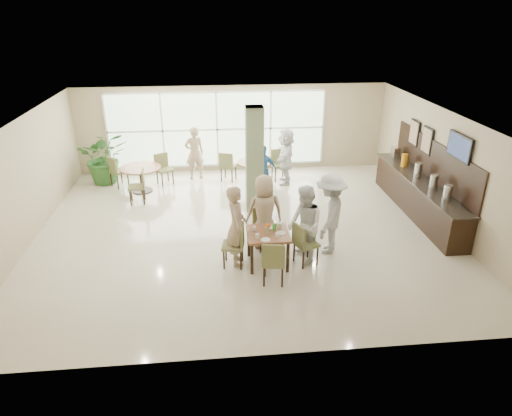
{
  "coord_description": "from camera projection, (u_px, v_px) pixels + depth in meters",
  "views": [
    {
      "loc": [
        -0.7,
        -10.15,
        5.14
      ],
      "look_at": [
        0.2,
        -1.2,
        1.1
      ],
      "focal_mm": 32.0,
      "sensor_mm": 36.0,
      "label": 1
    }
  ],
  "objects": [
    {
      "name": "ground",
      "position": [
        243.0,
        229.0,
        11.38
      ],
      "size": [
        10.0,
        10.0,
        0.0
      ],
      "primitive_type": "plane",
      "color": "beige",
      "rests_on": "ground"
    },
    {
      "name": "framed_art_a",
      "position": [
        427.0,
        141.0,
        11.98
      ],
      "size": [
        0.05,
        0.55,
        0.7
      ],
      "color": "black",
      "rests_on": "ground"
    },
    {
      "name": "tabletop_clutter",
      "position": [
        269.0,
        231.0,
        9.52
      ],
      "size": [
        0.69,
        0.77,
        0.21
      ],
      "color": "white",
      "rests_on": "main_table"
    },
    {
      "name": "teen_right",
      "position": [
        305.0,
        225.0,
        9.63
      ],
      "size": [
        0.78,
        0.93,
        1.72
      ],
      "primitive_type": "imported",
      "rotation": [
        0.0,
        0.0,
        -1.41
      ],
      "color": "white",
      "rests_on": "ground"
    },
    {
      "name": "room_shell",
      "position": [
        242.0,
        164.0,
        10.68
      ],
      "size": [
        10.0,
        10.0,
        10.0
      ],
      "color": "white",
      "rests_on": "ground"
    },
    {
      "name": "teen_standing",
      "position": [
        330.0,
        214.0,
        10.01
      ],
      "size": [
        1.13,
        1.37,
        1.84
      ],
      "primitive_type": "imported",
      "rotation": [
        0.0,
        0.0,
        -2.02
      ],
      "color": "#AEAEB1",
      "rests_on": "ground"
    },
    {
      "name": "chairs_table_left",
      "position": [
        140.0,
        176.0,
        13.53
      ],
      "size": [
        2.0,
        1.93,
        0.95
      ],
      "color": "brown",
      "rests_on": "ground"
    },
    {
      "name": "window_bank",
      "position": [
        217.0,
        130.0,
        14.81
      ],
      "size": [
        7.0,
        0.04,
        7.0
      ],
      "color": "silver",
      "rests_on": "ground"
    },
    {
      "name": "round_table_left",
      "position": [
        141.0,
        172.0,
        13.44
      ],
      "size": [
        1.19,
        1.19,
        0.75
      ],
      "color": "brown",
      "rests_on": "ground"
    },
    {
      "name": "teen_far",
      "position": [
        264.0,
        212.0,
        10.24
      ],
      "size": [
        0.89,
        0.54,
        1.73
      ],
      "primitive_type": "imported",
      "rotation": [
        0.0,
        0.0,
        3.24
      ],
      "color": "tan",
      "rests_on": "ground"
    },
    {
      "name": "chairs_table_right",
      "position": [
        255.0,
        170.0,
        13.95
      ],
      "size": [
        2.15,
        1.96,
        0.95
      ],
      "color": "brown",
      "rests_on": "ground"
    },
    {
      "name": "main_table",
      "position": [
        268.0,
        237.0,
        9.6
      ],
      "size": [
        0.88,
        0.88,
        0.75
      ],
      "color": "brown",
      "rests_on": "ground"
    },
    {
      "name": "adult_b",
      "position": [
        286.0,
        156.0,
        13.98
      ],
      "size": [
        0.99,
        1.71,
        1.73
      ],
      "primitive_type": "imported",
      "rotation": [
        0.0,
        0.0,
        -1.77
      ],
      "color": "white",
      "rests_on": "ground"
    },
    {
      "name": "teen_left",
      "position": [
        236.0,
        226.0,
        9.54
      ],
      "size": [
        0.46,
        0.67,
        1.77
      ],
      "primitive_type": "imported",
      "rotation": [
        0.0,
        0.0,
        1.63
      ],
      "color": "tan",
      "rests_on": "ground"
    },
    {
      "name": "adult_standing",
      "position": [
        195.0,
        153.0,
        14.33
      ],
      "size": [
        0.7,
        0.55,
        1.69
      ],
      "primitive_type": "imported",
      "rotation": [
        0.0,
        0.0,
        3.41
      ],
      "color": "tan",
      "rests_on": "ground"
    },
    {
      "name": "potted_plant",
      "position": [
        105.0,
        157.0,
        14.03
      ],
      "size": [
        1.7,
        1.7,
        1.63
      ],
      "primitive_type": "imported",
      "rotation": [
        0.0,
        0.0,
        0.17
      ],
      "color": "#2B5D25",
      "rests_on": "ground"
    },
    {
      "name": "framed_art_b",
      "position": [
        414.0,
        133.0,
        12.71
      ],
      "size": [
        0.05,
        0.55,
        0.7
      ],
      "color": "black",
      "rests_on": "ground"
    },
    {
      "name": "wall_tv",
      "position": [
        460.0,
        147.0,
        10.4
      ],
      "size": [
        0.06,
        1.0,
        0.58
      ],
      "color": "black",
      "rests_on": "ground"
    },
    {
      "name": "chairs_main_table",
      "position": [
        269.0,
        244.0,
        9.67
      ],
      "size": [
        2.1,
        1.97,
        0.95
      ],
      "color": "brown",
      "rests_on": "ground"
    },
    {
      "name": "round_table_right",
      "position": [
        255.0,
        167.0,
        13.93
      ],
      "size": [
        1.08,
        1.08,
        0.75
      ],
      "color": "brown",
      "rests_on": "ground"
    },
    {
      "name": "adult_a",
      "position": [
        262.0,
        171.0,
        13.04
      ],
      "size": [
        1.0,
        0.73,
        1.53
      ],
      "primitive_type": "imported",
      "rotation": [
        0.0,
        0.0,
        0.27
      ],
      "color": "#3F82BF",
      "rests_on": "ground"
    },
    {
      "name": "buffet_counter",
      "position": [
        419.0,
        194.0,
        12.04
      ],
      "size": [
        0.64,
        4.7,
        1.95
      ],
      "color": "black",
      "rests_on": "ground"
    },
    {
      "name": "column",
      "position": [
        254.0,
        160.0,
        11.93
      ],
      "size": [
        0.45,
        0.45,
        2.8
      ],
      "primitive_type": "cube",
      "color": "#5B6A49",
      "rests_on": "ground"
    }
  ]
}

